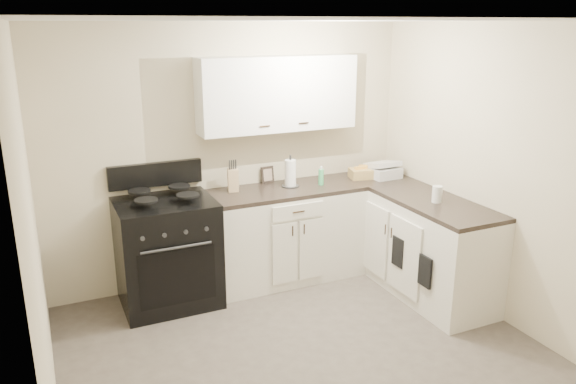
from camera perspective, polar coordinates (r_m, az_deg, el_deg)
name	(u,v)px	position (r m, az deg, el deg)	size (l,w,h in m)	color
floor	(315,365)	(4.45, 2.75, -17.11)	(3.60, 3.60, 0.00)	#473F38
ceiling	(320,20)	(3.70, 3.31, 17.03)	(3.60, 3.60, 0.00)	white
wall_back	(232,155)	(5.50, -5.73, 3.74)	(3.60, 3.60, 0.00)	beige
wall_right	(511,179)	(4.96, 21.75, 1.19)	(3.60, 3.60, 0.00)	beige
wall_left	(35,250)	(3.49, -24.30, -5.43)	(3.60, 3.60, 0.00)	beige
wall_front	(518,333)	(2.58, 22.34, -13.13)	(3.60, 3.60, 0.00)	beige
base_cabinets_back	(284,236)	(5.61, -0.37, -4.44)	(1.55, 0.60, 0.90)	silver
base_cabinets_right	(412,241)	(5.61, 12.51, -4.86)	(0.60, 1.90, 0.90)	silver
countertop_back	(284,190)	(5.46, -0.38, 0.16)	(1.55, 0.60, 0.04)	black
countertop_right	(415,195)	(5.46, 12.82, -0.27)	(0.60, 1.90, 0.04)	black
upper_cabinets	(278,94)	(5.41, -1.06, 9.96)	(1.55, 0.30, 0.70)	white
stove	(167,255)	(5.25, -12.15, -6.28)	(0.86, 0.73, 1.04)	black
knife_block	(233,180)	(5.36, -5.60, 1.19)	(0.10, 0.09, 0.22)	tan
paper_towel	(290,173)	(5.49, 0.24, 1.91)	(0.11, 0.11, 0.27)	white
soap_bottle	(321,177)	(5.57, 3.37, 1.53)	(0.05, 0.05, 0.16)	#44B269
picture_frame	(267,175)	(5.64, -2.10, 1.77)	(0.13, 0.02, 0.17)	black
wicker_basket	(364,173)	(5.88, 7.72, 1.90)	(0.29, 0.19, 0.10)	tan
countertop_grill	(383,172)	(5.93, 9.67, 2.00)	(0.30, 0.28, 0.11)	silver
glass_jar	(437,194)	(5.19, 14.91, -0.22)	(0.09, 0.09, 0.15)	silver
oven_mitt_near	(425,271)	(4.99, 13.74, -7.84)	(0.02, 0.16, 0.28)	black
oven_mitt_far	(398,252)	(5.26, 11.12, -5.99)	(0.02, 0.16, 0.28)	black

